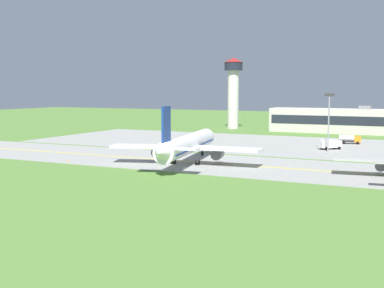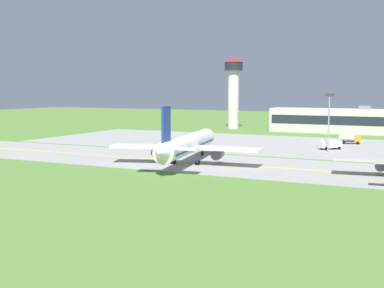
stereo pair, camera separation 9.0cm
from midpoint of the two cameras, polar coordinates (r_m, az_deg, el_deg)
ground_plane at (r=112.75m, az=-2.65°, el=-1.86°), size 500.00×500.00×0.00m
taxiway_strip at (r=112.74m, az=-2.65°, el=-1.84°), size 240.00×28.00×0.10m
apron_pad at (r=147.38m, az=8.68°, el=-0.00°), size 140.00×52.00×0.10m
taxiway_centreline at (r=112.73m, az=-2.65°, el=-1.81°), size 220.00×0.60×0.01m
airplane_lead at (r=107.03m, az=-0.56°, el=-0.06°), size 32.17×39.44×12.70m
service_truck_baggage at (r=152.71m, az=17.33°, el=0.56°), size 6.26×3.10×2.65m
service_truck_fuel at (r=137.01m, az=15.22°, el=0.00°), size 5.73×5.66×2.60m
terminal_building at (r=190.75m, az=15.99°, el=2.53°), size 47.82×10.49×9.90m
control_tower at (r=203.30m, az=4.66°, el=6.48°), size 7.60×7.60×28.09m
apron_light_mast at (r=131.69m, az=15.12°, el=3.17°), size 2.40×0.50×14.70m
traffic_cone_near_edge at (r=113.44m, az=-13.79°, el=-1.84°), size 0.44×0.44×0.60m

